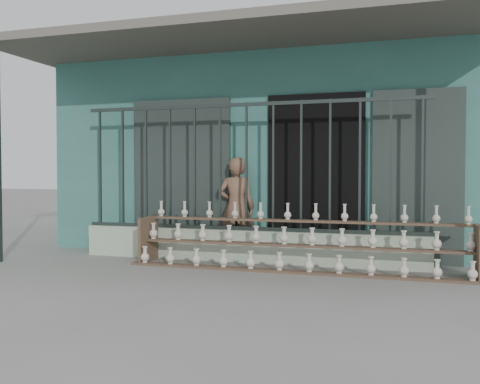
% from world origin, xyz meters
% --- Properties ---
extents(ground, '(60.00, 60.00, 0.00)m').
position_xyz_m(ground, '(0.00, 0.00, 0.00)').
color(ground, slate).
extents(workshop_building, '(7.40, 6.60, 3.21)m').
position_xyz_m(workshop_building, '(0.00, 4.23, 1.62)').
color(workshop_building, '#326A60').
rests_on(workshop_building, ground).
extents(parapet_wall, '(5.00, 0.20, 0.45)m').
position_xyz_m(parapet_wall, '(0.00, 1.30, 0.23)').
color(parapet_wall, '#AABBA0').
rests_on(parapet_wall, ground).
extents(security_fence, '(5.00, 0.04, 1.80)m').
position_xyz_m(security_fence, '(-0.00, 1.30, 1.35)').
color(security_fence, '#283330').
rests_on(security_fence, parapet_wall).
extents(shelf_rack, '(4.50, 0.68, 0.85)m').
position_xyz_m(shelf_rack, '(0.82, 0.89, 0.36)').
color(shelf_rack, brown).
rests_on(shelf_rack, ground).
extents(elderly_woman, '(0.61, 0.47, 1.49)m').
position_xyz_m(elderly_woman, '(-0.25, 1.63, 0.75)').
color(elderly_woman, brown).
rests_on(elderly_woman, ground).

